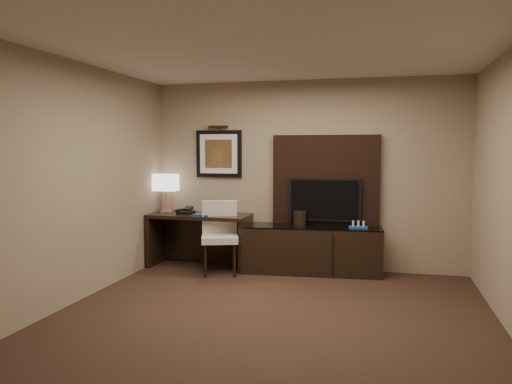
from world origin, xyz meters
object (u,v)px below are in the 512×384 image
(desk, at_px, (200,240))
(table_lamp, at_px, (166,194))
(ice_bucket, at_px, (300,218))
(desk_chair, at_px, (220,238))
(credenza, at_px, (312,249))
(desk_phone, at_px, (186,210))
(minibar_tray, at_px, (358,225))
(tv, at_px, (325,199))

(desk, xyz_separation_m, table_lamp, (-0.57, 0.10, 0.66))
(ice_bucket, bearing_deg, desk_chair, -158.01)
(credenza, bearing_deg, desk_phone, 178.34)
(desk, xyz_separation_m, credenza, (1.63, 0.05, -0.06))
(desk_chair, relative_size, minibar_tray, 4.06)
(tv, height_order, table_lamp, table_lamp)
(tv, xyz_separation_m, minibar_tray, (0.47, -0.14, -0.32))
(desk_chair, bearing_deg, table_lamp, 137.03)
(credenza, distance_m, table_lamp, 2.32)
(desk, xyz_separation_m, minibar_tray, (2.27, 0.05, 0.31))
(desk_phone, xyz_separation_m, minibar_tray, (2.46, 0.10, -0.13))
(credenza, relative_size, minibar_tray, 7.60)
(desk, height_order, ice_bucket, ice_bucket)
(desk, height_order, minibar_tray, desk)
(desk, bearing_deg, desk_phone, -164.12)
(credenza, height_order, minibar_tray, minibar_tray)
(tv, height_order, desk_phone, tv)
(credenza, xyz_separation_m, tv, (0.16, 0.14, 0.69))
(desk, relative_size, desk_chair, 1.43)
(desk_phone, bearing_deg, minibar_tray, 15.07)
(ice_bucket, bearing_deg, credenza, -9.30)
(desk_phone, bearing_deg, desk, 27.41)
(table_lamp, xyz_separation_m, desk_phone, (0.38, -0.15, -0.22))
(credenza, bearing_deg, ice_bucket, 165.87)
(credenza, height_order, desk_chair, desk_chair)
(desk, distance_m, desk_chair, 0.56)
(desk, height_order, desk_chair, desk_chair)
(desk_chair, xyz_separation_m, minibar_tray, (1.85, 0.39, 0.19))
(desk, relative_size, desk_phone, 6.86)
(tv, height_order, desk_chair, tv)
(credenza, distance_m, tv, 0.72)
(tv, xyz_separation_m, table_lamp, (-2.36, -0.09, 0.03))
(desk_chair, relative_size, table_lamp, 1.85)
(desk, distance_m, tv, 1.91)
(table_lamp, height_order, desk_phone, table_lamp)
(desk_chair, relative_size, ice_bucket, 4.98)
(table_lamp, relative_size, ice_bucket, 2.69)
(minibar_tray, bearing_deg, table_lamp, 178.93)
(table_lamp, distance_m, ice_bucket, 2.06)
(desk, xyz_separation_m, ice_bucket, (1.46, 0.08, 0.37))
(desk_phone, height_order, minibar_tray, desk_phone)
(credenza, bearing_deg, table_lamp, 173.83)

